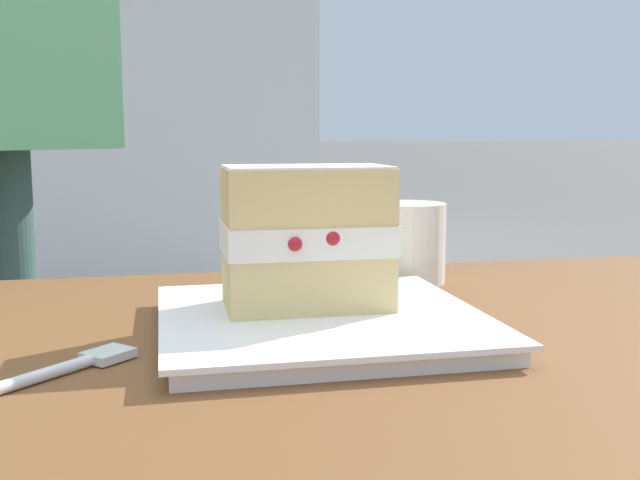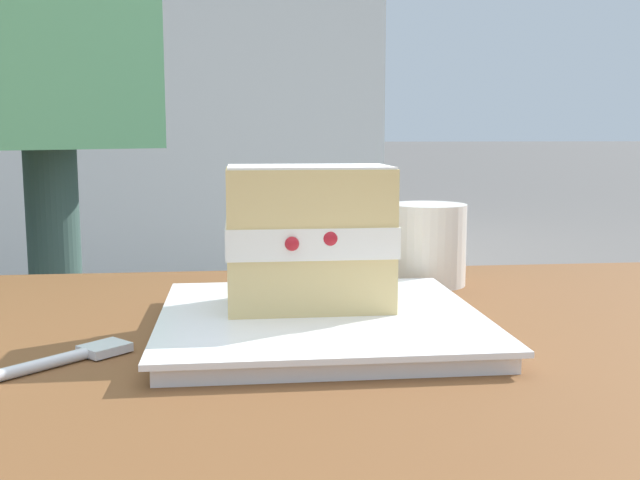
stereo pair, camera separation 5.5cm
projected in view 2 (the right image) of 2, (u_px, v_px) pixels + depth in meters
dessert_plate at (320, 321)px, 0.56m from camera, size 0.24×0.24×0.02m
cake_slice at (309, 237)px, 0.57m from camera, size 0.13×0.09×0.11m
dessert_fork at (26, 369)px, 0.46m from camera, size 0.13×0.13×0.01m
coffee_cup at (427, 243)px, 0.74m from camera, size 0.08×0.08×0.08m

